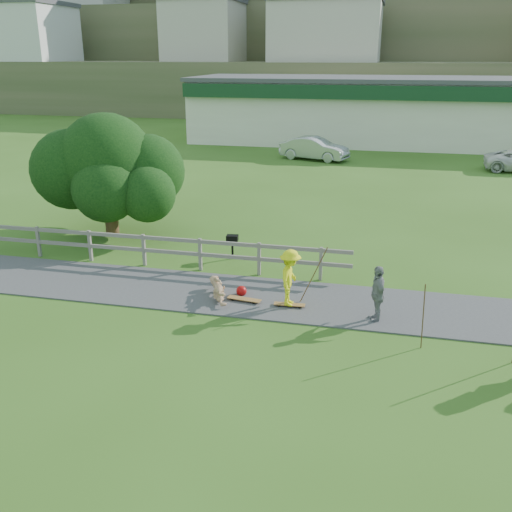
# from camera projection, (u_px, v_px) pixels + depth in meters

# --- Properties ---
(ground) EXTENTS (260.00, 260.00, 0.00)m
(ground) POSITION_uv_depth(u_px,v_px,m) (232.00, 318.00, 15.56)
(ground) COLOR #345B1A
(ground) RESTS_ON ground
(path) EXTENTS (34.00, 3.00, 0.04)m
(path) POSITION_uv_depth(u_px,v_px,m) (246.00, 296.00, 16.94)
(path) COLOR #39393C
(path) RESTS_ON ground
(fence) EXTENTS (15.05, 0.10, 1.10)m
(fence) POSITION_uv_depth(u_px,v_px,m) (127.00, 244.00, 19.34)
(fence) COLOR #68645C
(fence) RESTS_ON ground
(strip_mall) EXTENTS (32.50, 10.75, 5.10)m
(strip_mall) POSITION_uv_depth(u_px,v_px,m) (394.00, 110.00, 45.93)
(strip_mall) COLOR silver
(strip_mall) RESTS_ON ground
(hillside) EXTENTS (220.00, 67.00, 47.50)m
(hillside) POSITION_uv_depth(u_px,v_px,m) (376.00, 6.00, 94.59)
(hillside) COLOR #445130
(hillside) RESTS_ON ground
(skater_rider) EXTENTS (0.63, 1.07, 1.63)m
(skater_rider) POSITION_uv_depth(u_px,v_px,m) (290.00, 281.00, 15.92)
(skater_rider) COLOR yellow
(skater_rider) RESTS_ON ground
(skater_fallen) EXTENTS (1.67, 1.03, 0.60)m
(skater_fallen) POSITION_uv_depth(u_px,v_px,m) (219.00, 289.00, 16.70)
(skater_fallen) COLOR tan
(skater_fallen) RESTS_ON ground
(spectator_b) EXTENTS (0.61, 0.99, 1.57)m
(spectator_b) POSITION_uv_depth(u_px,v_px,m) (377.00, 294.00, 15.14)
(spectator_b) COLOR gray
(spectator_b) RESTS_ON ground
(car_silver) EXTENTS (4.92, 2.88, 1.53)m
(car_silver) POSITION_uv_depth(u_px,v_px,m) (314.00, 149.00, 38.67)
(car_silver) COLOR #AAAEB2
(car_silver) RESTS_ON ground
(tree) EXTENTS (5.90, 5.90, 4.15)m
(tree) POSITION_uv_depth(u_px,v_px,m) (108.00, 183.00, 22.18)
(tree) COLOR black
(tree) RESTS_ON ground
(bbq) EXTENTS (0.43, 0.34, 0.86)m
(bbq) POSITION_uv_depth(u_px,v_px,m) (232.00, 247.00, 19.93)
(bbq) COLOR black
(bbq) RESTS_ON ground
(longboard_rider) EXTENTS (0.89, 0.26, 0.10)m
(longboard_rider) POSITION_uv_depth(u_px,v_px,m) (290.00, 306.00, 16.18)
(longboard_rider) COLOR brown
(longboard_rider) RESTS_ON ground
(longboard_fallen) EXTENTS (1.01, 0.37, 0.11)m
(longboard_fallen) POSITION_uv_depth(u_px,v_px,m) (244.00, 301.00, 16.52)
(longboard_fallen) COLOR brown
(longboard_fallen) RESTS_ON ground
(helmet) EXTENTS (0.31, 0.31, 0.31)m
(helmet) POSITION_uv_depth(u_px,v_px,m) (241.00, 291.00, 16.94)
(helmet) COLOR #9D0A0B
(helmet) RESTS_ON ground
(pole_rider) EXTENTS (0.03, 0.03, 1.91)m
(pole_rider) POSITION_uv_depth(u_px,v_px,m) (313.00, 273.00, 16.11)
(pole_rider) COLOR #523821
(pole_rider) RESTS_ON ground
(pole_spec_left) EXTENTS (0.03, 0.03, 1.68)m
(pole_spec_left) POSITION_uv_depth(u_px,v_px,m) (423.00, 317.00, 13.70)
(pole_spec_left) COLOR #523821
(pole_spec_left) RESTS_ON ground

